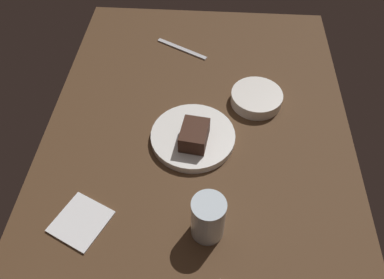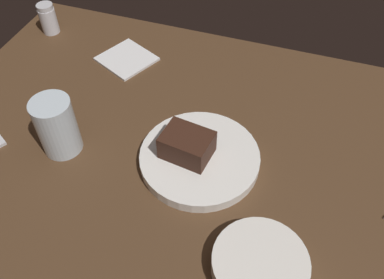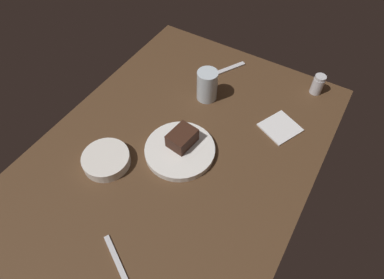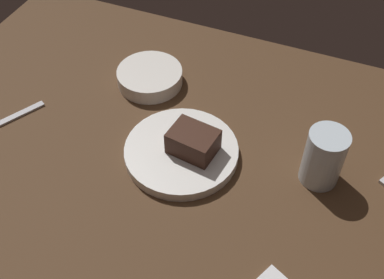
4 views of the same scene
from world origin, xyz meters
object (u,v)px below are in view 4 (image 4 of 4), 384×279
Objects in this scene: side_bowl at (150,77)px; butter_knife at (3,122)px; water_glass at (324,157)px; dessert_plate at (181,152)px; chocolate_cake_slice at (193,141)px.

side_bowl is 33.31cm from butter_knife.
butter_knife is at bearing 9.87° from water_glass.
butter_knife is (38.63, 6.30, -0.83)cm from dessert_plate.
dessert_plate is at bearing 127.90° from butter_knife.
water_glass is (-24.05, -4.51, 1.24)cm from chocolate_cake_slice.
butter_knife is (40.95, 6.81, -4.37)cm from chocolate_cake_slice.
dessert_plate reaches higher than butter_knife.
water_glass reaches higher than chocolate_cake_slice.
chocolate_cake_slice reaches higher than dessert_plate.
water_glass reaches higher than side_bowl.
dessert_plate is 1.52× the size of side_bowl.
water_glass is 43.72cm from side_bowl.
side_bowl is at bearing 164.23° from butter_knife.
dessert_plate is 1.19× the size of butter_knife.
chocolate_cake_slice is 0.76× the size of water_glass.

